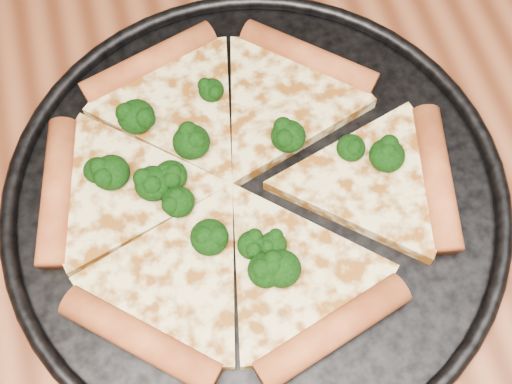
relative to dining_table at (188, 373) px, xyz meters
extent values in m
cube|color=brown|center=(0.00, 0.00, 0.07)|extent=(1.20, 0.90, 0.04)
cube|color=brown|center=(0.54, 0.39, -0.30)|extent=(0.06, 0.06, 0.71)
cylinder|color=black|center=(0.09, 0.10, 0.09)|extent=(0.40, 0.40, 0.01)
torus|color=black|center=(0.09, 0.10, 0.10)|extent=(0.41, 0.41, 0.01)
cylinder|color=#C56331|center=(0.17, 0.22, 0.11)|extent=(0.11, 0.10, 0.02)
cylinder|color=#C56331|center=(0.03, 0.25, 0.11)|extent=(0.13, 0.06, 0.02)
cylinder|color=#C56331|center=(-0.07, 0.15, 0.11)|extent=(0.05, 0.13, 0.02)
cylinder|color=#C56331|center=(-0.02, 0.01, 0.11)|extent=(0.11, 0.10, 0.02)
cylinder|color=#C56331|center=(0.11, -0.02, 0.11)|extent=(0.13, 0.06, 0.02)
cylinder|color=#C56331|center=(0.23, 0.08, 0.11)|extent=(0.05, 0.13, 0.02)
ellipsoid|color=black|center=(0.13, 0.14, 0.12)|extent=(0.03, 0.03, 0.02)
ellipsoid|color=black|center=(0.08, 0.20, 0.12)|extent=(0.02, 0.02, 0.02)
ellipsoid|color=black|center=(0.09, 0.05, 0.12)|extent=(0.02, 0.02, 0.02)
ellipsoid|color=black|center=(0.20, 0.10, 0.12)|extent=(0.03, 0.03, 0.02)
ellipsoid|color=black|center=(0.05, 0.16, 0.12)|extent=(0.03, 0.03, 0.02)
ellipsoid|color=black|center=(0.03, 0.11, 0.12)|extent=(0.03, 0.03, 0.02)
ellipsoid|color=black|center=(0.09, 0.03, 0.12)|extent=(0.03, 0.03, 0.02)
ellipsoid|color=black|center=(0.08, 0.04, 0.12)|extent=(0.03, 0.03, 0.02)
ellipsoid|color=black|center=(0.01, 0.13, 0.12)|extent=(0.03, 0.03, 0.02)
ellipsoid|color=black|center=(-0.02, 0.14, 0.12)|extent=(0.03, 0.03, 0.02)
ellipsoid|color=black|center=(0.04, 0.07, 0.12)|extent=(0.03, 0.03, 0.02)
ellipsoid|color=black|center=(0.01, 0.19, 0.12)|extent=(0.03, 0.03, 0.02)
ellipsoid|color=black|center=(0.07, 0.06, 0.12)|extent=(0.02, 0.02, 0.02)
ellipsoid|color=black|center=(-0.02, 0.15, 0.12)|extent=(0.02, 0.02, 0.02)
ellipsoid|color=black|center=(0.03, 0.13, 0.12)|extent=(0.03, 0.03, 0.02)
ellipsoid|color=black|center=(0.17, 0.12, 0.12)|extent=(0.02, 0.02, 0.02)
ellipsoid|color=black|center=(-0.03, 0.15, 0.12)|extent=(0.02, 0.02, 0.02)
camera|label=1|loc=(0.03, -0.12, 0.60)|focal=47.63mm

